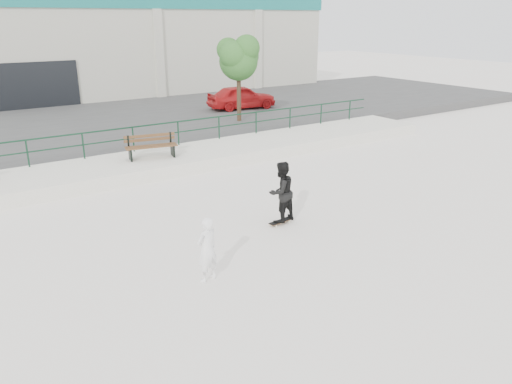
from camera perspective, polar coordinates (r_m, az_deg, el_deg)
ground at (r=11.69m, az=1.14°, el=-9.66°), size 120.00×120.00×0.00m
ledge at (r=19.56m, az=-15.05°, el=2.59°), size 30.00×3.00×0.50m
parking_strip at (r=27.54m, az=-21.04°, el=6.71°), size 60.00×14.00×0.50m
railing at (r=20.52m, az=-16.52°, el=6.09°), size 28.00×0.06×1.03m
commercial_building at (r=40.79m, az=-26.71°, el=15.86°), size 44.20×16.33×8.00m
bench_right at (r=19.77m, az=-11.90°, el=5.12°), size 2.04×0.96×0.91m
tree at (r=26.23m, az=-1.97°, el=15.20°), size 2.46×2.19×4.38m
red_car at (r=30.19m, az=-1.67°, el=10.81°), size 4.25×2.17×1.39m
skateboard at (r=14.50m, az=2.83°, el=-3.37°), size 0.80×0.29×0.09m
standing_skater at (r=14.17m, az=2.89°, el=0.01°), size 0.94×0.78×1.77m
seated_skater at (r=11.25m, az=-5.61°, el=-6.56°), size 0.63×0.49×1.54m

